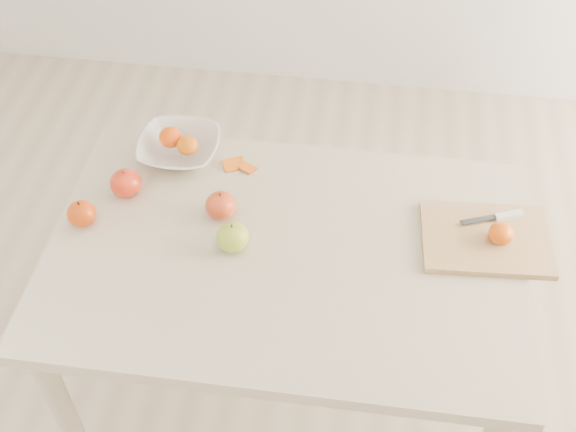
# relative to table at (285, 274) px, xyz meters

# --- Properties ---
(ground) EXTENTS (3.50, 3.50, 0.00)m
(ground) POSITION_rel_table_xyz_m (0.00, 0.00, -0.65)
(ground) COLOR #C6B293
(ground) RESTS_ON ground
(table) EXTENTS (1.20, 0.80, 0.75)m
(table) POSITION_rel_table_xyz_m (0.00, 0.00, 0.00)
(table) COLOR beige
(table) RESTS_ON ground
(cutting_board) EXTENTS (0.34, 0.26, 0.02)m
(cutting_board) POSITION_rel_table_xyz_m (0.50, 0.10, 0.11)
(cutting_board) COLOR tan
(cutting_board) RESTS_ON table
(board_tangerine) EXTENTS (0.06, 0.06, 0.05)m
(board_tangerine) POSITION_rel_table_xyz_m (0.53, 0.09, 0.14)
(board_tangerine) COLOR #DE4907
(board_tangerine) RESTS_ON cutting_board
(fruit_bowl) EXTENTS (0.23, 0.23, 0.06)m
(fruit_bowl) POSITION_rel_table_xyz_m (-0.35, 0.31, 0.13)
(fruit_bowl) COLOR silver
(fruit_bowl) RESTS_ON table
(bowl_tangerine_near) EXTENTS (0.06, 0.06, 0.06)m
(bowl_tangerine_near) POSITION_rel_table_xyz_m (-0.37, 0.32, 0.16)
(bowl_tangerine_near) COLOR #E54908
(bowl_tangerine_near) RESTS_ON fruit_bowl
(bowl_tangerine_far) EXTENTS (0.06, 0.06, 0.05)m
(bowl_tangerine_far) POSITION_rel_table_xyz_m (-0.32, 0.29, 0.15)
(bowl_tangerine_far) COLOR #DD6307
(bowl_tangerine_far) RESTS_ON fruit_bowl
(orange_peel_a) EXTENTS (0.07, 0.07, 0.01)m
(orange_peel_a) POSITION_rel_table_xyz_m (-0.19, 0.29, 0.10)
(orange_peel_a) COLOR #DF5F0F
(orange_peel_a) RESTS_ON table
(orange_peel_b) EXTENTS (0.06, 0.05, 0.01)m
(orange_peel_b) POSITION_rel_table_xyz_m (-0.15, 0.28, 0.10)
(orange_peel_b) COLOR #D5570F
(orange_peel_b) RESTS_ON table
(paring_knife) EXTENTS (0.17, 0.07, 0.01)m
(paring_knife) POSITION_rel_table_xyz_m (0.55, 0.17, 0.12)
(paring_knife) COLOR white
(paring_knife) RESTS_ON cutting_board
(apple_green) EXTENTS (0.08, 0.08, 0.07)m
(apple_green) POSITION_rel_table_xyz_m (-0.13, -0.01, 0.14)
(apple_green) COLOR olive
(apple_green) RESTS_ON table
(apple_red_d) EXTENTS (0.08, 0.08, 0.07)m
(apple_red_d) POSITION_rel_table_xyz_m (-0.53, 0.02, 0.13)
(apple_red_d) COLOR #9C0E02
(apple_red_d) RESTS_ON table
(apple_red_b) EXTENTS (0.08, 0.08, 0.07)m
(apple_red_b) POSITION_rel_table_xyz_m (-0.18, 0.09, 0.14)
(apple_red_b) COLOR maroon
(apple_red_b) RESTS_ON table
(apple_red_a) EXTENTS (0.08, 0.08, 0.08)m
(apple_red_a) POSITION_rel_table_xyz_m (-0.45, 0.14, 0.14)
(apple_red_a) COLOR #A3030A
(apple_red_a) RESTS_ON table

